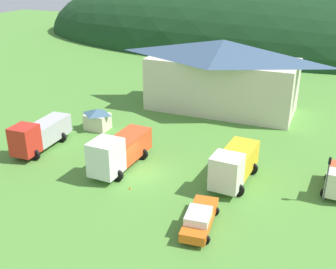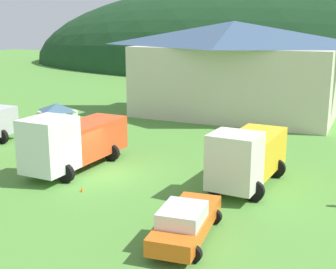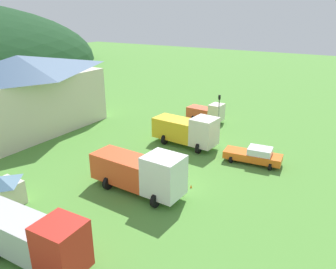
{
  "view_description": "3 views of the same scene",
  "coord_description": "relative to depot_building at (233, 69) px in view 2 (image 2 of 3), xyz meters",
  "views": [
    {
      "loc": [
        15.08,
        -30.19,
        18.33
      ],
      "look_at": [
        0.31,
        5.02,
        1.88
      ],
      "focal_mm": 43.95,
      "sensor_mm": 36.0,
      "label": 1
    },
    {
      "loc": [
        14.18,
        -22.59,
        8.93
      ],
      "look_at": [
        2.11,
        3.9,
        1.8
      ],
      "focal_mm": 49.1,
      "sensor_mm": 36.0,
      "label": 2
    },
    {
      "loc": [
        -21.03,
        -14.06,
        13.62
      ],
      "look_at": [
        4.38,
        1.56,
        2.41
      ],
      "focal_mm": 35.16,
      "sensor_mm": 36.0,
      "label": 3
    }
  ],
  "objects": [
    {
      "name": "ground_plane",
      "position": [
        -1.7,
        -19.55,
        -4.67
      ],
      "size": [
        200.0,
        200.0,
        0.0
      ],
      "primitive_type": "plane",
      "color": "#518C38"
    },
    {
      "name": "service_pickup_orange",
      "position": [
        5.79,
        -25.67,
        -3.84
      ],
      "size": [
        2.65,
        5.52,
        1.66
      ],
      "rotation": [
        0.0,
        0.0,
        -1.46
      ],
      "color": "orange",
      "rests_on": "ground"
    },
    {
      "name": "forested_hill_backdrop",
      "position": [
        -1.7,
        53.18,
        -4.67
      ],
      "size": [
        122.54,
        60.0,
        35.79
      ],
      "primitive_type": "ellipsoid",
      "color": "#193D1E",
      "rests_on": "ground"
    },
    {
      "name": "traffic_cone_near_pickup",
      "position": [
        -1.48,
        -22.77,
        -4.67
      ],
      "size": [
        0.36,
        0.36,
        0.58
      ],
      "primitive_type": "cone",
      "color": "orange",
      "rests_on": "ground"
    },
    {
      "name": "heavy_rig_white",
      "position": [
        -4.18,
        -19.76,
        -2.81
      ],
      "size": [
        3.42,
        8.04,
        3.67
      ],
      "rotation": [
        0.0,
        0.0,
        -1.61
      ],
      "color": "white",
      "rests_on": "ground"
    },
    {
      "name": "play_shed_cream",
      "position": [
        -11.2,
        -12.19,
        -3.39
      ],
      "size": [
        2.78,
        2.3,
        2.49
      ],
      "color": "beige",
      "rests_on": "ground"
    },
    {
      "name": "heavy_rig_striped",
      "position": [
        6.36,
        -18.15,
        -2.89
      ],
      "size": [
        3.52,
        7.2,
        3.45
      ],
      "rotation": [
        0.0,
        0.0,
        -1.63
      ],
      "color": "silver",
      "rests_on": "ground"
    },
    {
      "name": "depot_building",
      "position": [
        0.0,
        0.0,
        0.0
      ],
      "size": [
        19.91,
        8.98,
        9.07
      ],
      "color": "beige",
      "rests_on": "ground"
    }
  ]
}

